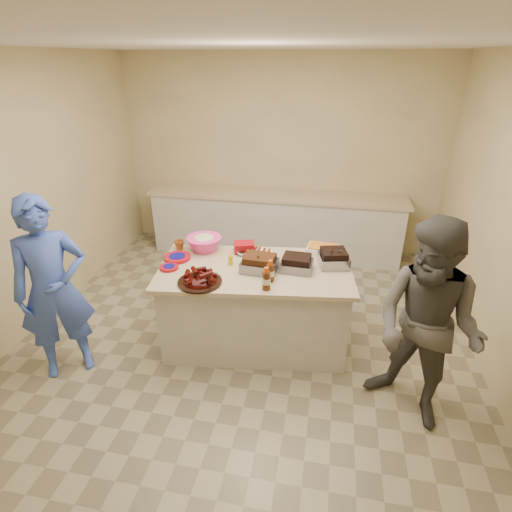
% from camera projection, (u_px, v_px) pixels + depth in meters
% --- Properties ---
extents(room, '(4.50, 5.00, 2.70)m').
position_uv_depth(room, '(243.00, 344.00, 4.05)').
color(room, '#D2BF88').
rests_on(room, ground).
extents(back_counter, '(3.60, 0.64, 0.90)m').
position_uv_depth(back_counter, '(275.00, 223.00, 5.78)').
color(back_counter, beige).
rests_on(back_counter, ground).
extents(island, '(1.89, 1.16, 0.85)m').
position_uv_depth(island, '(255.00, 341.00, 4.09)').
color(island, beige).
rests_on(island, ground).
extents(rib_platter, '(0.44, 0.44, 0.15)m').
position_uv_depth(rib_platter, '(200.00, 283.00, 3.47)').
color(rib_platter, '#3E0603').
rests_on(rib_platter, island).
extents(pulled_pork_tray, '(0.34, 0.27, 0.10)m').
position_uv_depth(pulled_pork_tray, '(260.00, 271.00, 3.67)').
color(pulled_pork_tray, '#47230F').
rests_on(pulled_pork_tray, island).
extents(brisket_tray, '(0.30, 0.26, 0.09)m').
position_uv_depth(brisket_tray, '(296.00, 270.00, 3.69)').
color(brisket_tray, black).
rests_on(brisket_tray, island).
extents(roasting_pan, '(0.32, 0.32, 0.11)m').
position_uv_depth(roasting_pan, '(333.00, 265.00, 3.77)').
color(roasting_pan, gray).
rests_on(roasting_pan, island).
extents(coleslaw_bowl, '(0.39, 0.39, 0.24)m').
position_uv_depth(coleslaw_bowl, '(205.00, 250.00, 4.06)').
color(coleslaw_bowl, '#F13993').
rests_on(coleslaw_bowl, island).
extents(sausage_plate, '(0.38, 0.38, 0.05)m').
position_uv_depth(sausage_plate, '(258.00, 255.00, 3.96)').
color(sausage_plate, silver).
rests_on(sausage_plate, island).
extents(mac_cheese_dish, '(0.33, 0.26, 0.08)m').
position_uv_depth(mac_cheese_dish, '(322.00, 252.00, 4.01)').
color(mac_cheese_dish, orange).
rests_on(mac_cheese_dish, island).
extents(bbq_bottle_a, '(0.08, 0.08, 0.21)m').
position_uv_depth(bbq_bottle_a, '(266.00, 289.00, 3.38)').
color(bbq_bottle_a, '#42200B').
rests_on(bbq_bottle_a, island).
extents(bbq_bottle_b, '(0.08, 0.08, 0.20)m').
position_uv_depth(bbq_bottle_b, '(270.00, 281.00, 3.50)').
color(bbq_bottle_b, '#42200B').
rests_on(bbq_bottle_b, island).
extents(mustard_bottle, '(0.05, 0.05, 0.12)m').
position_uv_depth(mustard_bottle, '(231.00, 265.00, 3.77)').
color(mustard_bottle, gold).
rests_on(mustard_bottle, island).
extents(sauce_bowl, '(0.14, 0.06, 0.14)m').
position_uv_depth(sauce_bowl, '(244.00, 255.00, 3.97)').
color(sauce_bowl, silver).
rests_on(sauce_bowl, island).
extents(plate_stack_large, '(0.29, 0.29, 0.03)m').
position_uv_depth(plate_stack_large, '(177.00, 259.00, 3.88)').
color(plate_stack_large, '#9B0A14').
rests_on(plate_stack_large, island).
extents(plate_stack_small, '(0.19, 0.19, 0.02)m').
position_uv_depth(plate_stack_small, '(169.00, 268.00, 3.71)').
color(plate_stack_small, '#9B0A14').
rests_on(plate_stack_small, island).
extents(plastic_cup, '(0.11, 0.11, 0.10)m').
position_uv_depth(plastic_cup, '(180.00, 249.00, 4.08)').
color(plastic_cup, brown).
rests_on(plastic_cup, island).
extents(basket_stack, '(0.23, 0.20, 0.10)m').
position_uv_depth(basket_stack, '(244.00, 252.00, 4.03)').
color(basket_stack, '#9B0A14').
rests_on(basket_stack, island).
extents(guest_blue, '(1.48, 1.71, 0.40)m').
position_uv_depth(guest_blue, '(73.00, 366.00, 3.76)').
color(guest_blue, '#3E5DC8').
rests_on(guest_blue, ground).
extents(guest_gray, '(1.68, 1.82, 0.63)m').
position_uv_depth(guest_gray, '(407.00, 411.00, 3.28)').
color(guest_gray, '#54524B').
rests_on(guest_gray, ground).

